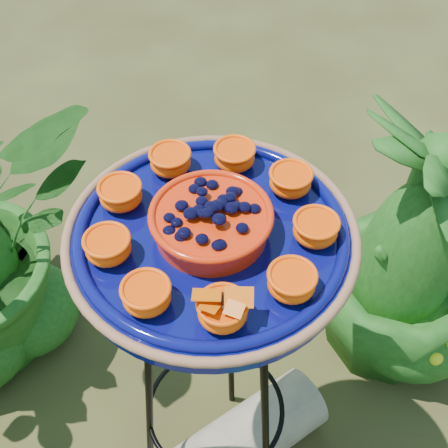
% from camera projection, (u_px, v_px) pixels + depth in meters
% --- Properties ---
extents(tripod_stand, '(0.40, 0.41, 0.98)m').
position_uv_depth(tripod_stand, '(214.00, 358.00, 1.41)').
color(tripod_stand, black).
rests_on(tripod_stand, ground).
extents(feeder_dish, '(0.57, 0.57, 0.12)m').
position_uv_depth(feeder_dish, '(211.00, 234.00, 1.09)').
color(feeder_dish, '#070A56').
rests_on(feeder_dish, tripod_stand).
extents(driftwood_log, '(0.54, 0.50, 0.18)m').
position_uv_depth(driftwood_log, '(235.00, 446.00, 1.79)').
color(driftwood_log, tan).
rests_on(driftwood_log, ground).
extents(shrub_back_right, '(0.63, 0.63, 0.91)m').
position_uv_depth(shrub_back_right, '(409.00, 252.00, 1.80)').
color(shrub_back_right, '#154412').
rests_on(shrub_back_right, ground).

